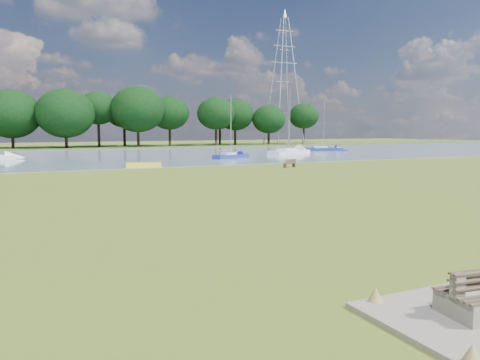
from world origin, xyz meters
name	(u,v)px	position (x,y,z in m)	size (l,w,h in m)	color
ground	(215,207)	(0.00, 0.00, 0.00)	(220.00, 220.00, 0.00)	olive
river	(92,157)	(0.00, 42.00, 0.00)	(220.00, 40.00, 0.10)	gray
far_bank	(70,148)	(0.00, 72.00, 0.00)	(220.00, 20.00, 0.40)	#4C6626
riverbank_bench	(290,163)	(14.38, 17.29, 0.40)	(1.33, 0.64, 0.79)	brown
kayak	(144,164)	(2.36, 24.00, 0.21)	(3.26, 0.76, 0.33)	yellow
pylon	(284,61)	(44.34, 70.00, 18.13)	(6.48, 4.54, 28.84)	#A3A9B2
tree_line	(12,111)	(-9.41, 68.00, 6.42)	(124.43, 8.91, 10.79)	black
sailboat_0	(289,151)	(25.87, 36.71, 0.51)	(7.65, 4.94, 9.13)	silver
sailboat_4	(323,148)	(35.15, 41.80, 0.48)	(6.20, 4.08, 7.77)	navy
sailboat_5	(231,155)	(14.49, 31.16, 0.48)	(5.07, 3.13, 7.50)	navy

